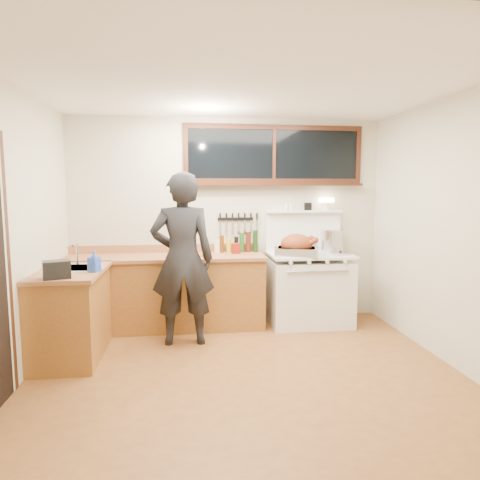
{
  "coord_description": "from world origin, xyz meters",
  "views": [
    {
      "loc": [
        -0.52,
        -3.76,
        1.7
      ],
      "look_at": [
        0.05,
        0.85,
        1.15
      ],
      "focal_mm": 32.0,
      "sensor_mm": 36.0,
      "label": 1
    }
  ],
  "objects": [
    {
      "name": "ground_plane",
      "position": [
        0.0,
        0.0,
        -0.01
      ],
      "size": [
        4.0,
        3.5,
        0.02
      ],
      "primitive_type": "cube",
      "color": "brown"
    },
    {
      "name": "room_shell",
      "position": [
        0.0,
        0.0,
        1.65
      ],
      "size": [
        4.1,
        3.6,
        2.65
      ],
      "color": "beige",
      "rests_on": "ground"
    },
    {
      "name": "counter_back",
      "position": [
        -0.8,
        1.45,
        0.45
      ],
      "size": [
        2.44,
        0.64,
        1.0
      ],
      "color": "brown",
      "rests_on": "ground"
    },
    {
      "name": "counter_left",
      "position": [
        -1.7,
        0.62,
        0.45
      ],
      "size": [
        0.64,
        1.09,
        0.9
      ],
      "color": "brown",
      "rests_on": "ground"
    },
    {
      "name": "sink_unit",
      "position": [
        -1.68,
        0.7,
        0.85
      ],
      "size": [
        0.5,
        0.45,
        0.37
      ],
      "color": "white",
      "rests_on": "counter_left"
    },
    {
      "name": "vintage_stove",
      "position": [
        1.0,
        1.41,
        0.47
      ],
      "size": [
        1.02,
        0.74,
        1.59
      ],
      "color": "white",
      "rests_on": "ground"
    },
    {
      "name": "back_window",
      "position": [
        0.6,
        1.72,
        2.06
      ],
      "size": [
        2.32,
        0.13,
        0.77
      ],
      "color": "black",
      "rests_on": "room_shell"
    },
    {
      "name": "knife_strip",
      "position": [
        0.12,
        1.73,
        1.31
      ],
      "size": [
        0.52,
        0.03,
        0.28
      ],
      "color": "black",
      "rests_on": "room_shell"
    },
    {
      "name": "man",
      "position": [
        -0.58,
        0.88,
        0.94
      ],
      "size": [
        0.7,
        0.46,
        1.89
      ],
      "color": "black",
      "rests_on": "ground"
    },
    {
      "name": "soap_bottle",
      "position": [
        -1.43,
        0.5,
        1.0
      ],
      "size": [
        0.13,
        0.13,
        0.21
      ],
      "color": "blue",
      "rests_on": "counter_left"
    },
    {
      "name": "toaster",
      "position": [
        -1.7,
        0.21,
        0.98
      ],
      "size": [
        0.27,
        0.23,
        0.16
      ],
      "color": "black",
      "rests_on": "counter_left"
    },
    {
      "name": "cutting_board",
      "position": [
        -0.53,
        1.39,
        0.95
      ],
      "size": [
        0.44,
        0.39,
        0.13
      ],
      "color": "#9E643E",
      "rests_on": "counter_back"
    },
    {
      "name": "roast_turkey",
      "position": [
        0.8,
        1.27,
        1.01
      ],
      "size": [
        0.59,
        0.5,
        0.27
      ],
      "color": "silver",
      "rests_on": "vintage_stove"
    },
    {
      "name": "stockpot",
      "position": [
        1.38,
        1.65,
        1.04
      ],
      "size": [
        0.33,
        0.33,
        0.28
      ],
      "color": "silver",
      "rests_on": "vintage_stove"
    },
    {
      "name": "saucepan",
      "position": [
        1.09,
        1.7,
        0.96
      ],
      "size": [
        0.17,
        0.29,
        0.12
      ],
      "color": "silver",
      "rests_on": "vintage_stove"
    },
    {
      "name": "pot_lid",
      "position": [
        1.37,
        1.32,
        0.91
      ],
      "size": [
        0.3,
        0.3,
        0.04
      ],
      "color": "silver",
      "rests_on": "vintage_stove"
    },
    {
      "name": "coffee_tin",
      "position": [
        0.08,
        1.5,
        0.97
      ],
      "size": [
        0.11,
        0.09,
        0.13
      ],
      "color": "maroon",
      "rests_on": "counter_back"
    },
    {
      "name": "pitcher",
      "position": [
        -0.14,
        1.66,
        0.98
      ],
      "size": [
        0.09,
        0.09,
        0.16
      ],
      "color": "white",
      "rests_on": "counter_back"
    },
    {
      "name": "bottle_cluster",
      "position": [
        0.16,
        1.63,
        1.02
      ],
      "size": [
        0.49,
        0.07,
        0.28
      ],
      "color": "black",
      "rests_on": "counter_back"
    }
  ]
}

